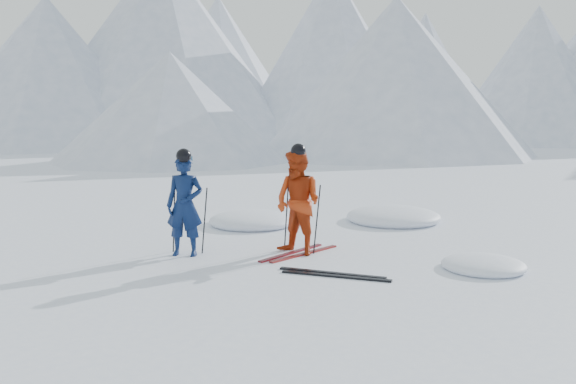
% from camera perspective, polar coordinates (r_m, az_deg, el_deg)
% --- Properties ---
extents(ground, '(160.00, 160.00, 0.00)m').
position_cam_1_polar(ground, '(9.86, 9.81, -7.17)').
color(ground, white).
rests_on(ground, ground).
extents(mountain_range, '(106.15, 62.94, 15.53)m').
position_cam_1_polar(mountain_range, '(45.16, 24.47, 12.19)').
color(mountain_range, '#B2BCD1').
rests_on(mountain_range, ground).
extents(skier_blue, '(0.71, 0.54, 1.75)m').
position_cam_1_polar(skier_blue, '(10.66, -9.64, -1.26)').
color(skier_blue, '#0B1B43').
rests_on(skier_blue, ground).
extents(skier_red, '(1.09, 0.98, 1.84)m').
position_cam_1_polar(skier_red, '(10.59, 0.95, -0.99)').
color(skier_red, '#B1320E').
rests_on(skier_red, ground).
extents(pole_blue_left, '(0.12, 0.08, 1.17)m').
position_cam_1_polar(pole_blue_left, '(10.98, -10.62, -2.57)').
color(pole_blue_left, black).
rests_on(pole_blue_left, ground).
extents(pole_blue_right, '(0.12, 0.07, 1.17)m').
position_cam_1_polar(pole_blue_right, '(10.81, -7.81, -2.67)').
color(pole_blue_right, black).
rests_on(pole_blue_right, ground).
extents(pole_red_left, '(0.12, 0.10, 1.22)m').
position_cam_1_polar(pole_red_left, '(10.97, -0.15, -2.31)').
color(pole_red_left, black).
rests_on(pole_red_left, ground).
extents(pole_red_right, '(0.12, 0.09, 1.22)m').
position_cam_1_polar(pole_red_right, '(10.70, 2.73, -2.57)').
color(pole_red_right, black).
rests_on(pole_red_right, ground).
extents(ski_worn_left, '(0.67, 1.63, 0.03)m').
position_cam_1_polar(ski_worn_left, '(10.80, 0.33, -5.70)').
color(ski_worn_left, black).
rests_on(ski_worn_left, ground).
extents(ski_worn_right, '(0.77, 1.59, 0.03)m').
position_cam_1_polar(ski_worn_right, '(10.73, 1.56, -5.79)').
color(ski_worn_right, black).
rests_on(ski_worn_right, ground).
extents(ski_loose_a, '(1.70, 0.17, 0.03)m').
position_cam_1_polar(ski_loose_a, '(9.48, 4.13, -7.58)').
color(ski_loose_a, black).
rests_on(ski_loose_a, ground).
extents(ski_loose_b, '(1.70, 0.11, 0.03)m').
position_cam_1_polar(ski_loose_b, '(9.32, 4.50, -7.85)').
color(ski_loose_b, black).
rests_on(ski_loose_b, ground).
extents(snow_lumps, '(6.54, 5.57, 0.47)m').
position_cam_1_polar(snow_lumps, '(13.34, 5.66, -3.26)').
color(snow_lumps, white).
rests_on(snow_lumps, ground).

